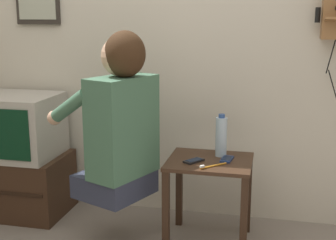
# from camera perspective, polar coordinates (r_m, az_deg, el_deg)

# --- Properties ---
(wall_back) EXTENTS (6.80, 0.05, 2.55)m
(wall_back) POSITION_cam_1_polar(r_m,az_deg,el_deg) (3.16, 0.86, 11.01)
(wall_back) COLOR beige
(wall_back) RESTS_ON ground_plane
(side_table) EXTENTS (0.50, 0.43, 0.53)m
(side_table) POSITION_cam_1_polar(r_m,az_deg,el_deg) (2.84, 5.07, -7.13)
(side_table) COLOR #382316
(side_table) RESTS_ON ground_plane
(person) EXTENTS (0.64, 0.59, 0.98)m
(person) POSITION_cam_1_polar(r_m,az_deg,el_deg) (2.71, -5.93, 0.02)
(person) COLOR #2D3347
(person) RESTS_ON ground_plane
(tv_stand) EXTENTS (0.67, 0.47, 0.42)m
(tv_stand) POSITION_cam_1_polar(r_m,az_deg,el_deg) (3.48, -17.64, -7.36)
(tv_stand) COLOR #382316
(tv_stand) RESTS_ON ground_plane
(television) EXTENTS (0.53, 0.48, 0.42)m
(television) POSITION_cam_1_polar(r_m,az_deg,el_deg) (3.34, -17.85, -0.68)
(television) COLOR #ADA89E
(television) RESTS_ON tv_stand
(cell_phone_held) EXTENTS (0.12, 0.14, 0.01)m
(cell_phone_held) POSITION_cam_1_polar(r_m,az_deg,el_deg) (2.76, 3.16, -4.98)
(cell_phone_held) COLOR black
(cell_phone_held) RESTS_ON side_table
(cell_phone_spare) EXTENTS (0.07, 0.13, 0.01)m
(cell_phone_spare) POSITION_cam_1_polar(r_m,az_deg,el_deg) (2.81, 7.19, -4.75)
(cell_phone_spare) COLOR navy
(cell_phone_spare) RESTS_ON side_table
(water_bottle) EXTENTS (0.07, 0.07, 0.26)m
(water_bottle) POSITION_cam_1_polar(r_m,az_deg,el_deg) (2.85, 6.50, -1.99)
(water_bottle) COLOR #ADC6DB
(water_bottle) RESTS_ON side_table
(toothbrush) EXTENTS (0.14, 0.14, 0.02)m
(toothbrush) POSITION_cam_1_polar(r_m,az_deg,el_deg) (2.67, 5.32, -5.59)
(toothbrush) COLOR orange
(toothbrush) RESTS_ON side_table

